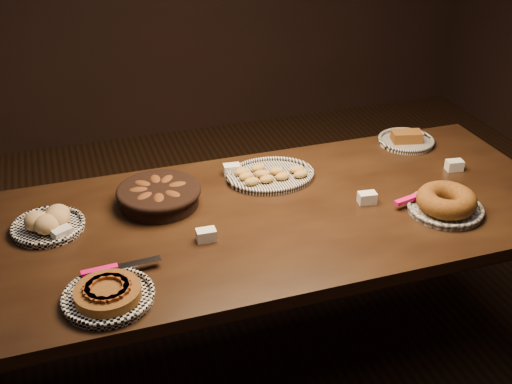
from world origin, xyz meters
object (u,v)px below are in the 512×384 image
object	(u,v)px
apple_tart_plate	(108,294)
madeleine_platter	(270,175)
bundt_cake_plate	(446,203)
buffet_table	(263,230)

from	to	relation	value
apple_tart_plate	madeleine_platter	world-z (taller)	apple_tart_plate
madeleine_platter	apple_tart_plate	bearing A→B (deg)	-160.46
madeleine_platter	bundt_cake_plate	xyz separation A→B (m)	(0.55, -0.46, 0.02)
apple_tart_plate	bundt_cake_plate	bearing A→B (deg)	3.99
apple_tart_plate	madeleine_platter	xyz separation A→B (m)	(0.75, 0.59, -0.00)
bundt_cake_plate	apple_tart_plate	bearing A→B (deg)	-174.77
madeleine_platter	bundt_cake_plate	distance (m)	0.72
madeleine_platter	bundt_cake_plate	size ratio (longest dim) A/B	1.15
buffet_table	apple_tart_plate	world-z (taller)	apple_tart_plate
buffet_table	madeleine_platter	size ratio (longest dim) A/B	6.46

